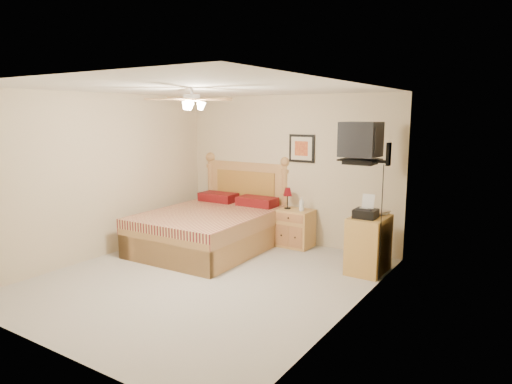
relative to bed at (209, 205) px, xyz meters
The scene contains 17 objects.
floor 1.58m from the bed, 53.47° to the right, with size 4.50×4.50×0.00m, color #A29C93.
ceiling 2.25m from the bed, 53.47° to the right, with size 4.00×4.50×0.04m, color white.
wall_back 1.49m from the bed, 53.72° to the left, with size 4.00×0.04×2.50m, color #C5B391.
wall_front 3.51m from the bed, 76.17° to the right, with size 4.00×0.04×2.50m, color #C5B391.
wall_left 1.70m from the bed, 136.26° to the right, with size 0.04×4.50×2.50m, color #C5B391.
wall_right 3.09m from the bed, 21.59° to the right, with size 0.04×4.50×2.50m, color #C5B391.
bed is the anchor object (origin of this frame).
nightstand 1.48m from the bed, 38.61° to the left, with size 0.58×0.43×0.62m, color #C18443.
table_lamp 1.31m from the bed, 43.21° to the left, with size 0.19×0.19×0.35m, color #63080E, non-canonical shape.
lotion_bottle 1.51m from the bed, 34.50° to the left, with size 0.09×0.09×0.23m, color silver.
framed_picture 1.79m from the bed, 45.27° to the left, with size 0.46×0.04×0.46m, color black.
dresser 2.60m from the bed, ahead, with size 0.46×0.67×0.79m, color #C48F40.
fax_machine 2.55m from the bed, ahead, with size 0.30×0.31×0.31m, color black, non-canonical shape.
magazine_lower 2.61m from the bed, 13.45° to the left, with size 0.21×0.28×0.03m, color beige.
magazine_upper 2.60m from the bed, 13.38° to the left, with size 0.18×0.25×0.02m, color tan.
wall_tv 2.80m from the bed, ahead, with size 0.56×0.46×0.58m, color black, non-canonical shape.
ceiling_fan 2.25m from the bed, 57.85° to the right, with size 1.14×1.14×0.28m, color white, non-canonical shape.
Camera 1 is at (3.73, -4.54, 2.18)m, focal length 32.00 mm.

